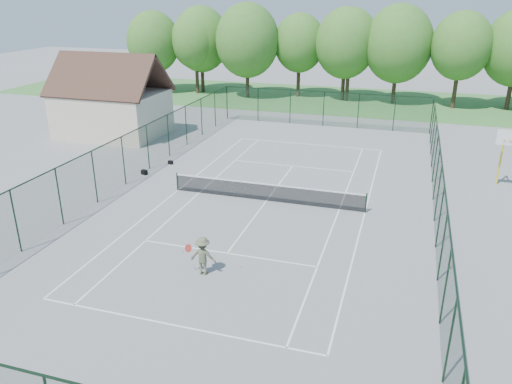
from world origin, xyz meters
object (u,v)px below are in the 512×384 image
at_px(tennis_player, 203,256).
at_px(sports_bag_a, 144,172).
at_px(basketball_goal, 505,146).
at_px(tennis_net, 267,191).

bearing_deg(tennis_player, sports_bag_a, 129.51).
bearing_deg(tennis_player, basketball_goal, 47.98).
bearing_deg(basketball_goal, tennis_player, -132.02).
height_order(tennis_net, basketball_goal, basketball_goal).
bearing_deg(tennis_player, tennis_net, 87.68).
relative_size(sports_bag_a, tennis_player, 0.20).
bearing_deg(basketball_goal, tennis_net, -154.07).
height_order(basketball_goal, sports_bag_a, basketball_goal).
height_order(tennis_net, sports_bag_a, tennis_net).
distance_m(sports_bag_a, tennis_player, 13.27).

